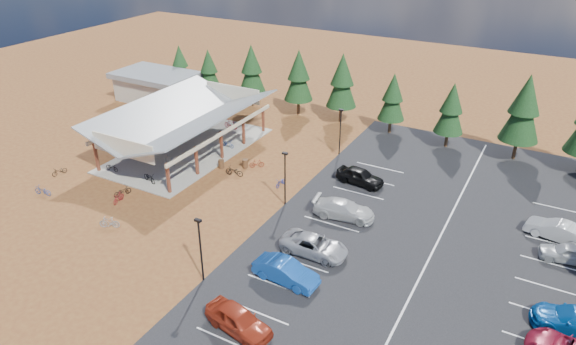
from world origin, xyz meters
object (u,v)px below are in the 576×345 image
Objects in this scene: bike_4 at (149,177)px; bike_7 at (231,124)px; bike_11 at (119,198)px; bike_10 at (43,191)px; bike_2 at (186,132)px; bike_5 at (170,160)px; car_3 at (344,209)px; bike_pavilion at (185,117)px; bike_12 at (122,191)px; lamp_post_0 at (200,246)px; bike_0 at (112,167)px; car_7 at (576,320)px; lamp_post_2 at (340,129)px; bike_16 at (234,171)px; car_4 at (360,176)px; bike_13 at (109,222)px; outbuilding at (156,86)px; bike_1 at (159,145)px; trash_bin_0 at (221,164)px; car_8 at (568,253)px; bike_3 at (209,118)px; lamp_post_1 at (285,175)px; bike_15 at (257,163)px; bike_6 at (228,144)px; car_2 at (314,245)px; bike_14 at (281,182)px; trash_bin_1 at (245,163)px; car_0 at (238,320)px; bike_8 at (59,171)px; car_1 at (286,272)px.

bike_7 is at bearing 18.51° from bike_4.
bike_7 reaches higher than bike_11.
bike_2 is at bearing 159.70° from bike_10.
bike_5 is 0.30× the size of car_3.
bike_pavilion reaches higher than bike_12.
bike_7 is (-14.18, 24.12, -2.32)m from lamp_post_0.
bike_0 is 41.83m from car_7.
bike_2 is at bearing 64.76° from car_3.
bike_pavilion is 10.55× the size of bike_7.
lamp_post_2 is at bearing 17.98° from car_3.
bike_11 is 0.81× the size of bike_16.
bike_5 is 0.35× the size of car_4.
bike_13 is at bearing 142.76° from bike_12.
outbuilding is 6.84× the size of bike_5.
outbuilding is 26.79m from bike_10.
trash_bin_0 is at bearing -91.08° from bike_1.
bike_11 is at bearing -112.15° from trash_bin_0.
bike_11 is 37.25m from car_8.
trash_bin_0 is 16.79m from bike_10.
bike_11 is 0.33× the size of car_4.
bike_2 is at bearing 36.46° from bike_4.
bike_2 is 4.71m from bike_3.
lamp_post_1 is 2.79× the size of bike_7.
bike_12 is at bearing -117.66° from trash_bin_0.
bike_5 is at bearing -69.25° from bike_12.
bike_6 is at bearing 27.97° from bike_15.
lamp_post_1 reaches higher than bike_15.
car_2 is 19.00m from car_8.
bike_13 reaches higher than bike_6.
bike_4 is 1.20× the size of bike_14.
bike_2 is 1.06× the size of bike_14.
lamp_post_1 is 13.91m from bike_4.
bike_11 is (4.42, -19.49, -0.19)m from bike_3.
trash_bin_1 is at bearing -102.37° from car_8.
bike_0 is 26.27m from car_0.
lamp_post_0 is at bearing -81.91° from car_7.
car_0 reaches higher than bike_16.
car_7 is (38.42, -9.63, -3.01)m from bike_pavilion.
lamp_post_2 reaches higher than bike_1.
bike_10 is (2.04, -3.54, 0.06)m from bike_8.
car_8 is (24.60, 0.19, 0.33)m from bike_14.
car_8 reaches higher than bike_0.
lamp_post_2 is 1.06× the size of car_1.
lamp_post_1 is (15.00, -5.00, -0.85)m from bike_pavilion.
lamp_post_1 is 1.26× the size of car_8.
bike_5 is (-7.01, -3.36, 0.13)m from trash_bin_1.
lamp_post_0 reaches higher than bike_15.
bike_12 is at bearing -127.99° from lamp_post_2.
bike_13 is (2.49, -7.54, -0.07)m from bike_4.
bike_8 is at bearing 18.64° from bike_12.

